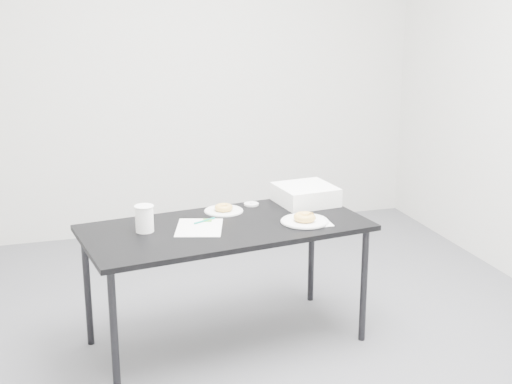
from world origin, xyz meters
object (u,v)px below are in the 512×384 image
object	(u,v)px
scorecard	(199,228)
table	(226,234)
pen	(204,221)
coffee_cup	(144,219)
bakery_box	(305,194)
plate_far	(224,211)
donut_near	(305,217)
plate_near	(305,221)
donut_far	(224,208)

from	to	relation	value
scorecard	table	bearing A→B (deg)	16.71
pen	coffee_cup	distance (m)	0.34
bakery_box	coffee_cup	bearing A→B (deg)	-172.62
coffee_cup	plate_far	bearing A→B (deg)	24.49
scorecard	donut_near	size ratio (longest dim) A/B	2.47
table	coffee_cup	size ratio (longest dim) A/B	11.22
pen	plate_near	distance (m)	0.54
table	scorecard	world-z (taller)	scorecard
table	plate_near	distance (m)	0.43
pen	donut_near	bearing A→B (deg)	-44.25
table	plate_far	world-z (taller)	plate_far
pen	plate_near	bearing A→B (deg)	-44.25
donut_near	donut_far	xyz separation A→B (m)	(-0.37, 0.32, -0.01)
plate_near	donut_near	bearing A→B (deg)	0.00
pen	coffee_cup	bearing A→B (deg)	164.79
pen	bakery_box	size ratio (longest dim) A/B	0.44
scorecard	donut_far	distance (m)	0.31
scorecard	donut_far	bearing A→B (deg)	67.81
coffee_cup	table	bearing A→B (deg)	-3.17
bakery_box	donut_far	bearing A→B (deg)	176.01
pen	plate_near	world-z (taller)	pen
donut_near	bakery_box	distance (m)	0.37
donut_far	table	bearing A→B (deg)	-102.12
scorecard	plate_near	world-z (taller)	plate_near
scorecard	plate_far	size ratio (longest dim) A/B	1.37
plate_far	bakery_box	size ratio (longest dim) A/B	0.70
pen	bakery_box	bearing A→B (deg)	-11.13
plate_near	coffee_cup	distance (m)	0.85
table	scorecard	xyz separation A→B (m)	(-0.14, 0.00, 0.05)
donut_near	coffee_cup	world-z (taller)	coffee_cup
scorecard	bakery_box	distance (m)	0.75
donut_far	coffee_cup	world-z (taller)	coffee_cup
scorecard	bakery_box	size ratio (longest dim) A/B	0.95
plate_near	donut_near	xyz separation A→B (m)	(0.00, 0.00, 0.02)
table	bakery_box	xyz separation A→B (m)	(0.55, 0.26, 0.10)
table	donut_far	bearing A→B (deg)	70.04
pen	bakery_box	xyz separation A→B (m)	(0.65, 0.17, 0.05)
pen	donut_far	distance (m)	0.21
donut_near	pen	bearing A→B (deg)	161.91
table	scorecard	distance (m)	0.15
plate_far	coffee_cup	distance (m)	0.53
plate_far	bakery_box	xyz separation A→B (m)	(0.50, 0.02, 0.05)
plate_far	donut_far	bearing A→B (deg)	0.00
pen	bakery_box	distance (m)	0.67
donut_far	bakery_box	bearing A→B (deg)	2.30
donut_near	donut_far	world-z (taller)	donut_near
coffee_cup	scorecard	bearing A→B (deg)	-4.71
donut_near	table	bearing A→B (deg)	169.16
scorecard	plate_far	bearing A→B (deg)	67.81
table	coffee_cup	world-z (taller)	coffee_cup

